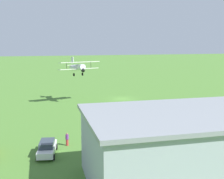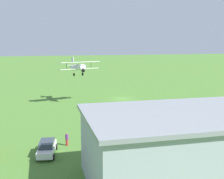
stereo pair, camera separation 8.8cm
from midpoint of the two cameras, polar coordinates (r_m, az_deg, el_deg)
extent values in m
plane|color=#47752D|center=(63.81, 2.08, -1.83)|extent=(400.00, 400.00, 0.00)
cube|color=#384251|center=(34.12, 17.70, -8.00)|extent=(9.59, 0.29, 4.94)
cylinder|color=silver|center=(60.33, -6.74, 4.31)|extent=(2.71, 6.02, 1.77)
cone|color=black|center=(57.39, -5.47, 3.75)|extent=(1.01, 0.97, 0.91)
cube|color=silver|center=(59.73, -6.48, 4.03)|extent=(8.42, 3.67, 0.27)
cube|color=silver|center=(59.17, -6.32, 5.32)|extent=(8.42, 3.67, 0.27)
cube|color=silver|center=(62.52, -7.66, 5.71)|extent=(0.42, 1.21, 1.40)
cube|color=silver|center=(62.70, -7.68, 4.72)|extent=(2.75, 1.55, 0.17)
cylinder|color=black|center=(59.69, -7.39, 2.89)|extent=(0.30, 0.65, 0.64)
cylinder|color=black|center=(60.43, -5.72, 3.00)|extent=(0.30, 0.65, 0.64)
cylinder|color=#332D28|center=(58.45, -8.80, 4.54)|extent=(0.13, 0.23, 1.42)
cylinder|color=#332D28|center=(60.54, -4.09, 4.79)|extent=(0.13, 0.23, 1.42)
cube|color=white|center=(33.63, -12.51, -11.28)|extent=(2.42, 4.73, 0.68)
cube|color=#2D3842|center=(33.42, -12.55, -10.27)|extent=(1.89, 2.74, 0.59)
cylinder|color=black|center=(32.24, -11.29, -12.82)|extent=(0.32, 0.67, 0.64)
cylinder|color=black|center=(32.47, -14.37, -12.78)|extent=(0.32, 0.67, 0.64)
cylinder|color=black|center=(35.08, -10.76, -10.94)|extent=(0.32, 0.67, 0.64)
cylinder|color=black|center=(35.29, -13.58, -10.91)|extent=(0.32, 0.67, 0.64)
cylinder|color=#B23333|center=(36.12, -8.71, -10.14)|extent=(0.42, 0.42, 0.80)
cylinder|color=#72338C|center=(35.90, -8.74, -9.12)|extent=(0.49, 0.49, 0.56)
sphere|color=#9E704C|center=(35.78, -8.75, -8.52)|extent=(0.22, 0.22, 0.22)
camera|label=1|loc=(0.04, -89.95, 0.01)|focal=46.86mm
camera|label=2|loc=(0.04, 90.05, -0.01)|focal=46.86mm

